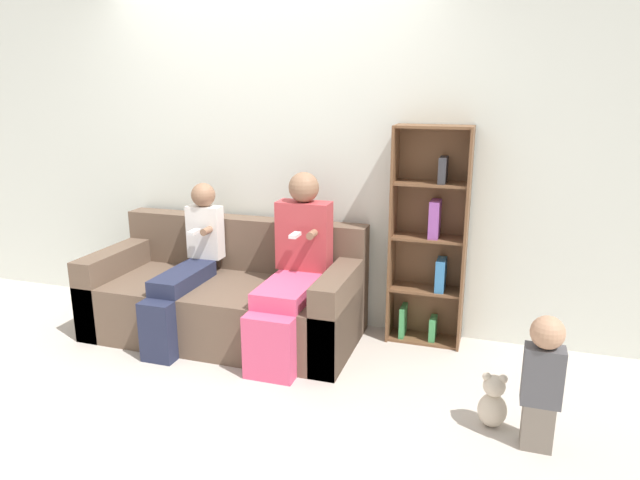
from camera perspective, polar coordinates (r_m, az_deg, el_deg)
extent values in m
plane|color=#BCB2A8|center=(3.88, -10.66, -12.54)|extent=(14.00, 14.00, 0.00)
cube|color=silver|center=(4.39, -5.10, 8.43)|extent=(10.00, 0.06, 2.55)
cube|color=brown|center=(4.20, -10.03, -7.19)|extent=(1.94, 0.72, 0.41)
cube|color=brown|center=(4.50, -7.52, -2.81)|extent=(1.94, 0.18, 0.81)
cube|color=brown|center=(4.62, -19.84, -4.54)|extent=(0.18, 0.72, 0.60)
cube|color=brown|center=(3.85, 1.71, -7.57)|extent=(0.18, 0.72, 0.60)
cube|color=#DB4C75|center=(3.63, -5.12, -10.73)|extent=(0.32, 0.12, 0.41)
cube|color=#DB4C75|center=(3.80, -3.31, -5.16)|extent=(0.32, 0.53, 0.11)
cube|color=#B73D42|center=(4.02, -1.59, 0.46)|extent=(0.38, 0.17, 0.48)
sphere|color=#8C664C|center=(3.95, -1.63, 5.28)|extent=(0.21, 0.21, 0.21)
cylinder|color=#8C664C|center=(3.85, -0.81, 0.55)|extent=(0.05, 0.10, 0.05)
cube|color=white|center=(3.84, -2.52, 0.49)|extent=(0.05, 0.12, 0.02)
cube|color=#232842|center=(3.98, -15.92, -8.82)|extent=(0.22, 0.12, 0.41)
cube|color=#232842|center=(4.16, -13.54, -3.73)|extent=(0.22, 0.58, 0.11)
cube|color=white|center=(4.38, -11.40, 0.79)|extent=(0.26, 0.12, 0.40)
sphere|color=#8C664C|center=(4.32, -11.60, 4.44)|extent=(0.18, 0.18, 0.18)
cylinder|color=#8C664C|center=(4.24, -11.29, 0.89)|extent=(0.05, 0.10, 0.05)
cube|color=white|center=(4.24, -12.47, 0.80)|extent=(0.05, 0.12, 0.02)
cube|color=#70665B|center=(3.23, 20.89, -16.91)|extent=(0.15, 0.12, 0.25)
cube|color=#4C4C51|center=(3.10, 21.38, -12.52)|extent=(0.19, 0.12, 0.31)
sphere|color=tan|center=(3.00, 21.81, -8.59)|extent=(0.17, 0.17, 0.17)
cube|color=brown|center=(4.05, 7.28, 0.48)|extent=(0.02, 0.25, 1.54)
cube|color=brown|center=(3.99, 14.35, -0.09)|extent=(0.02, 0.25, 1.54)
cube|color=brown|center=(4.12, 11.00, 0.59)|extent=(0.52, 0.02, 1.54)
cube|color=brown|center=(4.27, 10.29, -9.68)|extent=(0.48, 0.21, 0.02)
cube|color=brown|center=(4.13, 10.53, -4.90)|extent=(0.48, 0.21, 0.02)
cube|color=brown|center=(4.01, 10.79, 0.20)|extent=(0.48, 0.21, 0.02)
cube|color=brown|center=(3.94, 11.07, 5.55)|extent=(0.48, 0.21, 0.02)
cube|color=brown|center=(3.89, 11.35, 11.06)|extent=(0.48, 0.21, 0.02)
cube|color=#333338|center=(3.91, 12.21, 6.86)|extent=(0.05, 0.17, 0.17)
cube|color=teal|center=(4.08, 11.99, -3.41)|extent=(0.06, 0.17, 0.23)
cube|color=#429956|center=(4.23, 11.23, -8.64)|extent=(0.04, 0.14, 0.17)
cube|color=#429956|center=(4.24, 8.31, -7.98)|extent=(0.03, 0.16, 0.23)
cube|color=#934CA3|center=(3.98, 11.41, 2.08)|extent=(0.07, 0.17, 0.26)
ellipsoid|color=beige|center=(3.34, 16.83, -15.97)|extent=(0.15, 0.13, 0.19)
sphere|color=beige|center=(3.27, 17.03, -13.77)|extent=(0.12, 0.12, 0.12)
sphere|color=beige|center=(3.25, 16.35, -12.98)|extent=(0.05, 0.05, 0.05)
sphere|color=beige|center=(3.25, 17.84, -13.10)|extent=(0.05, 0.05, 0.05)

